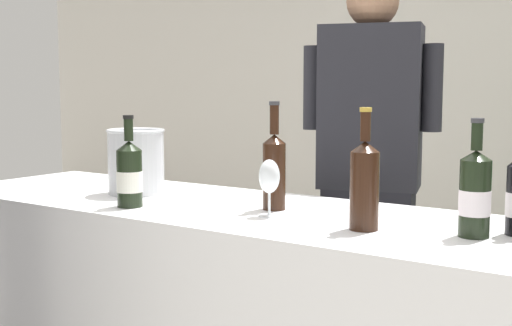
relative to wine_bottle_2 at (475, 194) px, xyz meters
The scene contains 8 objects.
wall_back 2.73m from the wine_bottle_2, 105.25° to the left, with size 8.00×0.10×2.80m, color beige.
wine_bottle_2 is the anchor object (origin of this frame).
wine_bottle_3 0.65m from the wine_bottle_2, behind, with size 0.07×0.07×0.35m.
wine_bottle_4 1.09m from the wine_bottle_2, behind, with size 0.09×0.09×0.30m.
wine_bottle_5 0.29m from the wine_bottle_2, 163.79° to the right, with size 0.08×0.08×0.34m.
wine_glass 0.61m from the wine_bottle_2, behind, with size 0.07×0.07×0.17m.
ice_bucket 1.25m from the wine_bottle_2, behind, with size 0.21×0.21×0.24m.
person_server 0.98m from the wine_bottle_2, 131.23° to the left, with size 0.53×0.34×1.74m.
Camera 1 is at (1.23, -1.79, 1.30)m, focal length 47.90 mm.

